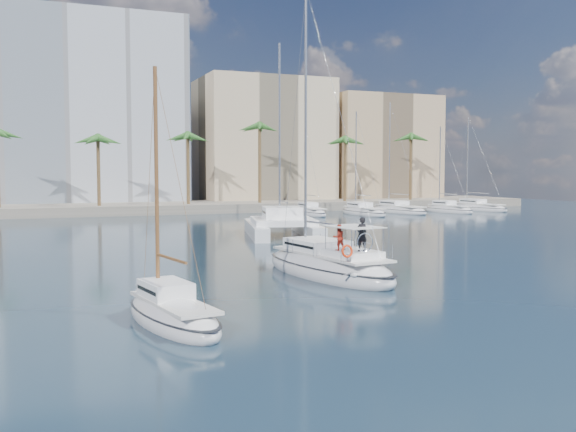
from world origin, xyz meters
name	(u,v)px	position (x,y,z in m)	size (l,w,h in m)	color
ground	(328,290)	(0.00, 0.00, 0.00)	(160.00, 160.00, 0.00)	black
quay	(133,208)	(0.00, 61.00, 0.60)	(120.00, 14.00, 1.20)	gray
building_modern	(34,112)	(-12.00, 73.00, 14.00)	(42.00, 16.00, 28.00)	white
building_beige	(263,143)	(22.00, 70.00, 10.00)	(20.00, 14.00, 20.00)	#C3AF8C
building_tan_right	(379,151)	(42.00, 68.00, 9.00)	(18.00, 12.00, 18.00)	tan
palm_centre	(136,134)	(0.00, 57.00, 10.28)	(3.60, 3.60, 12.30)	brown
palm_right	(369,139)	(34.00, 57.00, 10.28)	(3.60, 3.60, 12.30)	brown
main_sloop	(328,266)	(1.77, 3.75, 0.52)	(4.85, 11.35, 16.33)	silver
small_sloop	(172,314)	(-8.20, -4.06, 0.39)	(3.31, 7.23, 10.00)	silver
catamaran	(282,223)	(7.24, 24.22, 1.13)	(8.30, 12.45, 16.71)	silver
seagull	(353,274)	(1.17, -0.30, 0.70)	(1.24, 0.53, 0.23)	silver
moored_yacht_a	(310,215)	(20.00, 47.00, 0.00)	(2.72, 9.35, 11.90)	silver
moored_yacht_b	(363,215)	(26.50, 45.00, 0.00)	(3.14, 10.78, 13.72)	silver
moored_yacht_c	(399,213)	(33.00, 47.00, 0.00)	(3.55, 12.21, 15.54)	silver
moored_yacht_d	(448,212)	(39.50, 45.00, 0.00)	(2.72, 9.35, 11.90)	silver
moored_yacht_e	(478,211)	(46.00, 47.00, 0.00)	(3.14, 10.78, 13.72)	silver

